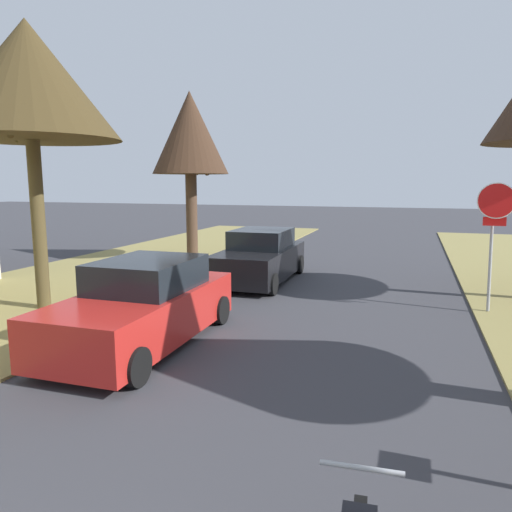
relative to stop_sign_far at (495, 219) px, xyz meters
name	(u,v)px	position (x,y,z in m)	size (l,w,h in m)	color
stop_sign_far	(495,219)	(0.00, 0.00, 0.00)	(0.81, 0.52, 2.95)	#9EA0A5
street_tree_left_mid_a	(28,81)	(-9.98, -2.98, 3.04)	(3.93, 3.93, 6.49)	#4F4225
street_tree_left_mid_b	(190,135)	(-9.75, 4.55, 2.57)	(2.84, 2.84, 6.28)	#4B3527
parked_sedan_red	(144,306)	(-6.40, -4.34, -1.45)	(1.98, 4.42, 1.57)	red
parked_sedan_black	(260,258)	(-6.12, 1.79, -1.45)	(1.98, 4.42, 1.57)	black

